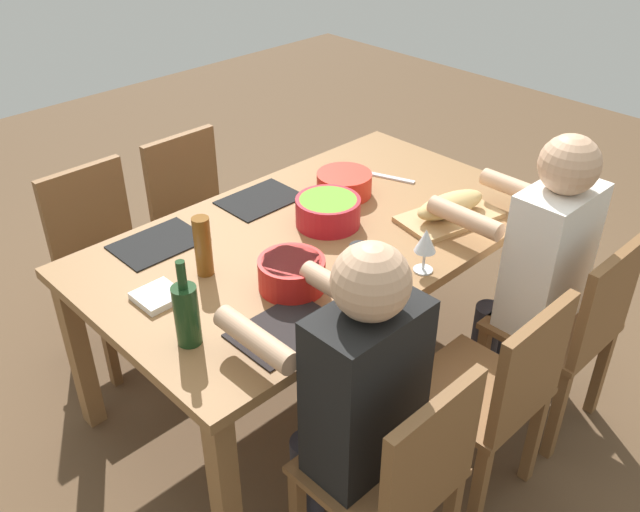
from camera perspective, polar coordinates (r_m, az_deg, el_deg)
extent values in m
plane|color=brown|center=(3.08, 0.00, -9.90)|extent=(8.00, 8.00, 0.00)
cube|color=olive|center=(2.64, 0.00, 1.66)|extent=(1.80, 1.03, 0.04)
cube|color=olive|center=(2.22, -7.85, -19.15)|extent=(0.07, 0.07, 0.70)
cube|color=olive|center=(3.20, 16.74, -1.72)|extent=(0.07, 0.07, 0.70)
cube|color=olive|center=(2.81, -19.31, -7.65)|extent=(0.07, 0.07, 0.70)
cube|color=olive|center=(3.63, 4.53, 4.08)|extent=(0.07, 0.07, 0.70)
cube|color=brown|center=(3.30, -9.18, 2.30)|extent=(0.40, 0.40, 0.03)
cube|color=brown|center=(3.33, -11.36, 6.57)|extent=(0.38, 0.04, 0.40)
cube|color=brown|center=(3.38, -4.84, -1.00)|extent=(0.04, 0.04, 0.42)
cube|color=brown|center=(3.22, -9.48, -3.33)|extent=(0.04, 0.04, 0.42)
cube|color=brown|center=(3.61, -8.30, 1.16)|extent=(0.04, 0.04, 0.42)
cube|color=brown|center=(3.46, -12.78, -0.91)|extent=(0.04, 0.04, 0.42)
cube|color=brown|center=(2.15, 4.75, -17.31)|extent=(0.40, 0.40, 0.03)
cube|color=brown|center=(1.92, 9.24, -16.07)|extent=(0.38, 0.04, 0.40)
cube|color=brown|center=(2.48, 4.20, -16.39)|extent=(0.04, 0.04, 0.42)
cylinder|color=#2D2D38|center=(2.38, -1.03, -18.75)|extent=(0.11, 0.11, 0.45)
cylinder|color=#2D2D38|center=(2.45, 1.82, -16.71)|extent=(0.11, 0.11, 0.45)
cube|color=black|center=(1.97, 3.81, -10.99)|extent=(0.34, 0.20, 0.55)
cylinder|color=tan|center=(1.95, -5.38, -6.85)|extent=(0.07, 0.30, 0.07)
cylinder|color=tan|center=(2.13, 1.69, -2.82)|extent=(0.07, 0.30, 0.07)
sphere|color=tan|center=(1.74, 4.25, -2.13)|extent=(0.21, 0.21, 0.21)
cube|color=brown|center=(2.44, 12.67, -10.74)|extent=(0.40, 0.40, 0.03)
cube|color=brown|center=(2.24, 17.15, -8.90)|extent=(0.38, 0.04, 0.40)
cube|color=brown|center=(2.56, 6.61, -14.51)|extent=(0.04, 0.04, 0.42)
cube|color=brown|center=(2.76, 11.25, -10.72)|extent=(0.04, 0.04, 0.42)
cube|color=brown|center=(2.44, 13.01, -18.46)|extent=(0.04, 0.04, 0.42)
cube|color=brown|center=(2.65, 17.32, -14.09)|extent=(0.04, 0.04, 0.42)
cube|color=brown|center=(3.09, -16.57, -1.00)|extent=(0.40, 0.40, 0.03)
cube|color=brown|center=(3.13, -18.82, 3.58)|extent=(0.38, 0.04, 0.40)
cube|color=brown|center=(3.16, -11.75, -4.46)|extent=(0.04, 0.04, 0.42)
cube|color=brown|center=(3.04, -17.07, -7.06)|extent=(0.04, 0.04, 0.42)
cube|color=brown|center=(3.40, -14.95, -1.91)|extent=(0.04, 0.04, 0.42)
cube|color=brown|center=(3.29, -19.97, -4.20)|extent=(0.04, 0.04, 0.42)
cube|color=brown|center=(2.79, 18.53, -5.53)|extent=(0.40, 0.40, 0.03)
cube|color=brown|center=(2.61, 22.75, -3.52)|extent=(0.38, 0.04, 0.40)
cube|color=brown|center=(2.86, 13.10, -9.15)|extent=(0.04, 0.04, 0.42)
cube|color=brown|center=(3.10, 16.69, -6.07)|extent=(0.04, 0.04, 0.42)
cube|color=brown|center=(2.76, 19.00, -12.30)|extent=(0.04, 0.04, 0.42)
cube|color=brown|center=(3.00, 22.21, -8.81)|extent=(0.04, 0.04, 0.42)
cylinder|color=#2D2D38|center=(2.93, 13.34, -7.67)|extent=(0.11, 0.11, 0.45)
cylinder|color=#2D2D38|center=(3.05, 15.04, -6.25)|extent=(0.11, 0.11, 0.45)
cube|color=white|center=(2.65, 18.50, -0.07)|extent=(0.34, 0.20, 0.55)
cylinder|color=tan|center=(2.57, 11.92, 3.12)|extent=(0.07, 0.30, 0.07)
cylinder|color=tan|center=(2.83, 15.95, 5.43)|extent=(0.07, 0.30, 0.07)
sphere|color=tan|center=(2.48, 19.97, 7.14)|extent=(0.21, 0.21, 0.21)
cylinder|color=red|center=(2.30, -2.36, -1.48)|extent=(0.23, 0.23, 0.11)
cylinder|color=orange|center=(2.28, -2.38, -0.75)|extent=(0.20, 0.20, 0.04)
cylinder|color=#B21923|center=(2.66, 0.66, 3.70)|extent=(0.25, 0.25, 0.11)
cylinder|color=#669E33|center=(2.64, 0.67, 4.38)|extent=(0.22, 0.22, 0.04)
cylinder|color=red|center=(2.88, 2.02, 5.99)|extent=(0.23, 0.23, 0.10)
cylinder|color=beige|center=(2.87, 2.03, 6.55)|extent=(0.20, 0.20, 0.03)
cube|color=tan|center=(2.76, 10.65, 3.20)|extent=(0.44, 0.30, 0.02)
ellipsoid|color=tan|center=(2.73, 10.77, 4.20)|extent=(0.34, 0.17, 0.09)
cylinder|color=#193819|center=(2.07, -10.98, -4.85)|extent=(0.08, 0.08, 0.20)
cylinder|color=#193819|center=(1.99, -11.41, -1.54)|extent=(0.03, 0.03, 0.09)
cylinder|color=brown|center=(2.37, -9.68, 0.80)|extent=(0.06, 0.06, 0.22)
cylinder|color=silver|center=(2.43, 8.53, -1.13)|extent=(0.07, 0.07, 0.01)
cylinder|color=silver|center=(2.41, 8.60, -0.33)|extent=(0.01, 0.01, 0.07)
cone|color=silver|center=(2.37, 8.76, 1.29)|extent=(0.08, 0.08, 0.08)
cube|color=black|center=(2.87, -4.97, 4.68)|extent=(0.32, 0.23, 0.01)
cube|color=black|center=(2.14, -2.91, -6.12)|extent=(0.32, 0.23, 0.01)
cylinder|color=black|center=(2.39, 3.27, -0.13)|extent=(0.07, 0.07, 0.10)
cube|color=black|center=(2.63, -13.28, 1.04)|extent=(0.32, 0.23, 0.01)
cube|color=silver|center=(3.05, 5.79, 6.50)|extent=(0.10, 0.22, 0.01)
cube|color=white|center=(2.32, -13.29, -3.26)|extent=(0.14, 0.14, 0.02)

